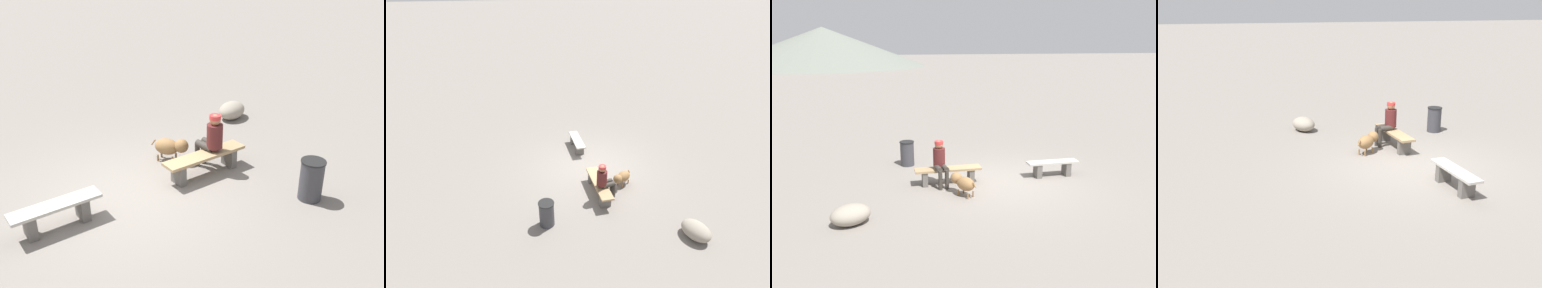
% 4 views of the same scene
% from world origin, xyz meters
% --- Properties ---
extents(ground, '(210.00, 210.00, 0.06)m').
position_xyz_m(ground, '(0.00, 0.00, -0.03)').
color(ground, gray).
extents(bench_left, '(1.53, 0.37, 0.46)m').
position_xyz_m(bench_left, '(-1.52, -0.21, 0.30)').
color(bench_left, '#605B56').
rests_on(bench_left, ground).
extents(bench_right, '(1.85, 0.40, 0.46)m').
position_xyz_m(bench_right, '(1.61, -0.22, 0.32)').
color(bench_right, '#605B56').
rests_on(bench_right, ground).
extents(seated_person, '(0.39, 0.64, 1.26)m').
position_xyz_m(seated_person, '(1.84, -0.13, 0.74)').
color(seated_person, '#511E1E').
rests_on(seated_person, ground).
extents(dog, '(0.64, 0.77, 0.56)m').
position_xyz_m(dog, '(1.37, 0.68, 0.35)').
color(dog, olive).
rests_on(dog, ground).
extents(trash_bin, '(0.46, 0.46, 0.79)m').
position_xyz_m(trash_bin, '(2.62, -2.12, 0.40)').
color(trash_bin, '#38383D').
rests_on(trash_bin, ground).
extents(boulder, '(1.04, 0.88, 0.46)m').
position_xyz_m(boulder, '(4.10, 1.81, 0.23)').
color(boulder, gray).
rests_on(boulder, ground).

